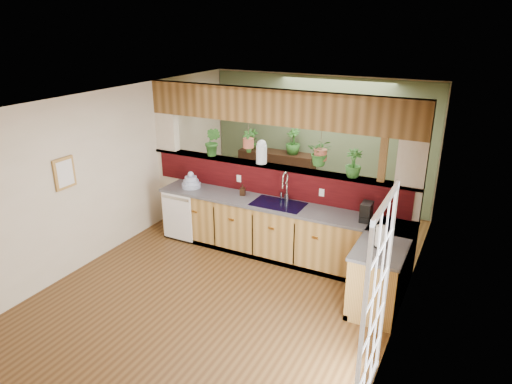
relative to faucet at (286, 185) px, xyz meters
The scene contains 28 objects.
ground 1.65m from the faucet, 104.88° to the right, with size 4.60×7.00×0.01m, color #513519.
ceiling 1.85m from the faucet, 104.88° to the right, with size 4.60×7.00×0.01m, color brown.
wall_back 2.39m from the faucet, 97.20° to the left, with size 4.60×0.02×2.60m, color beige.
wall_left 2.84m from the faucet, 156.55° to the right, with size 0.02×7.00×2.60m, color beige.
wall_right 2.30m from the faucet, 29.41° to the right, with size 0.02×7.00×2.60m, color beige.
pass_through_partition 0.35m from the faucet, 140.84° to the left, with size 4.60×0.21×2.60m.
pass_through_ledge 0.42m from the faucet, 143.44° to the left, with size 4.60×0.21×0.04m, color brown.
header_beam 1.22m from the faucet, 143.44° to the left, with size 4.60×0.15×0.55m, color brown.
sage_backwall 2.37m from the faucet, 97.26° to the left, with size 4.55×0.02×2.55m, color #536444.
countertop 0.93m from the faucet, 25.73° to the right, with size 4.14×1.52×0.90m.
dishwasher 1.97m from the faucet, 165.36° to the right, with size 0.58×0.03×0.82m.
navy_sink 0.38m from the faucet, 107.98° to the right, with size 0.82×0.50×0.18m.
french_door 3.13m from the faucet, 50.94° to the right, with size 0.06×1.02×2.16m, color white.
framed_print 3.24m from the faucet, 143.15° to the right, with size 0.04×0.35×0.45m.
faucet is the anchor object (origin of this frame).
dish_stack 1.70m from the faucet, behind, with size 0.32×0.32×0.28m.
soap_dispenser 0.75m from the faucet, behind, with size 0.08×0.09×0.19m, color #352013.
coffee_maker 1.33m from the faucet, ahead, with size 0.15×0.25×0.27m.
paper_towel 1.89m from the faucet, 27.49° to the right, with size 0.14×0.14×0.31m.
glass_jar 0.71m from the faucet, 157.23° to the left, with size 0.18×0.18×0.39m.
ledge_plant_left 1.54m from the faucet, behind, with size 0.28×0.22×0.50m, color #25571E.
ledge_plant_right 1.10m from the faucet, 12.76° to the left, with size 0.24×0.24×0.42m, color #25571E.
hanging_plant_a 1.06m from the faucet, 163.87° to the left, with size 0.22×0.18×0.50m.
hanging_plant_b 0.89m from the faucet, 25.51° to the left, with size 0.43×0.39×0.54m.
shelving_console 2.49m from the faucet, 117.62° to the left, with size 1.59×0.42×1.06m, color black.
shelf_plant_a 2.70m from the faucet, 128.12° to the left, with size 0.22×0.15×0.42m, color #25571E.
shelf_plant_b 2.26m from the faucet, 109.82° to the left, with size 0.29×0.29×0.52m, color #25571E.
floor_plant 1.70m from the faucet, 85.46° to the left, with size 0.67×0.58×0.74m, color #25571E.
Camera 1 is at (2.91, -5.02, 3.59)m, focal length 32.00 mm.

